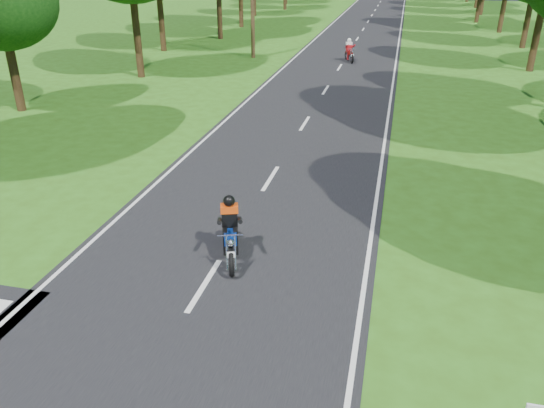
# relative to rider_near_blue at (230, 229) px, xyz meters

# --- Properties ---
(ground) EXTENTS (160.00, 160.00, 0.00)m
(ground) POSITION_rel_rider_near_blue_xyz_m (-0.22, -3.21, -0.76)
(ground) COLOR #2E5714
(ground) RESTS_ON ground
(main_road) EXTENTS (7.00, 140.00, 0.02)m
(main_road) POSITION_rel_rider_near_blue_xyz_m (-0.22, 46.79, -0.75)
(main_road) COLOR black
(main_road) RESTS_ON ground
(road_markings) EXTENTS (7.40, 140.00, 0.01)m
(road_markings) POSITION_rel_rider_near_blue_xyz_m (-0.35, 44.92, -0.74)
(road_markings) COLOR silver
(road_markings) RESTS_ON main_road
(rider_near_blue) EXTENTS (1.13, 1.88, 1.49)m
(rider_near_blue) POSITION_rel_rider_near_blue_xyz_m (0.00, 0.00, 0.00)
(rider_near_blue) COLOR navy
(rider_near_blue) RESTS_ON main_road
(rider_far_red) EXTENTS (1.13, 1.80, 1.42)m
(rider_far_red) POSITION_rel_rider_near_blue_xyz_m (0.13, 24.83, -0.03)
(rider_far_red) COLOR #A5130C
(rider_far_red) RESTS_ON main_road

